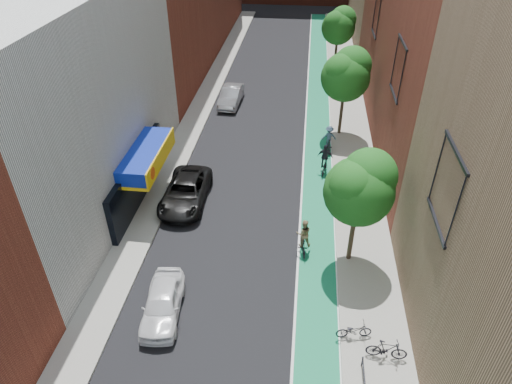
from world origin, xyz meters
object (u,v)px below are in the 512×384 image
(cyclist_lane_mid, at_px, (325,162))
(cyclist_lane_near, at_px, (303,239))
(parked_car_white, at_px, (163,303))
(cyclist_lane_far, at_px, (329,141))
(parked_car_black, at_px, (186,192))
(parked_car_silver, at_px, (231,96))

(cyclist_lane_mid, bearing_deg, cyclist_lane_near, 91.40)
(parked_car_white, bearing_deg, cyclist_lane_near, 32.81)
(cyclist_lane_far, bearing_deg, parked_car_black, 33.57)
(parked_car_white, height_order, parked_car_silver, parked_car_silver)
(parked_car_white, relative_size, cyclist_lane_near, 2.03)
(parked_car_black, relative_size, cyclist_lane_mid, 2.62)
(parked_car_black, relative_size, cyclist_lane_far, 2.77)
(parked_car_silver, height_order, cyclist_lane_far, cyclist_lane_far)
(parked_car_white, xyz_separation_m, cyclist_lane_near, (6.20, 4.95, 0.15))
(parked_car_black, bearing_deg, parked_car_silver, 87.84)
(parked_car_black, height_order, cyclist_lane_mid, cyclist_lane_mid)
(parked_car_white, xyz_separation_m, parked_car_silver, (-0.55, 23.12, 0.05))
(parked_car_black, xyz_separation_m, cyclist_lane_far, (8.72, 7.29, 0.09))
(parked_car_black, bearing_deg, cyclist_lane_near, -26.95)
(parked_car_white, bearing_deg, parked_car_black, 90.98)
(parked_car_black, relative_size, parked_car_silver, 1.19)
(cyclist_lane_far, bearing_deg, cyclist_lane_mid, 77.75)
(parked_car_black, bearing_deg, parked_car_white, -83.48)
(parked_car_silver, bearing_deg, cyclist_lane_near, -67.25)
(parked_car_silver, bearing_deg, cyclist_lane_far, -38.91)
(cyclist_lane_near, height_order, cyclist_lane_far, cyclist_lane_near)
(parked_car_silver, distance_m, cyclist_lane_mid, 12.92)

